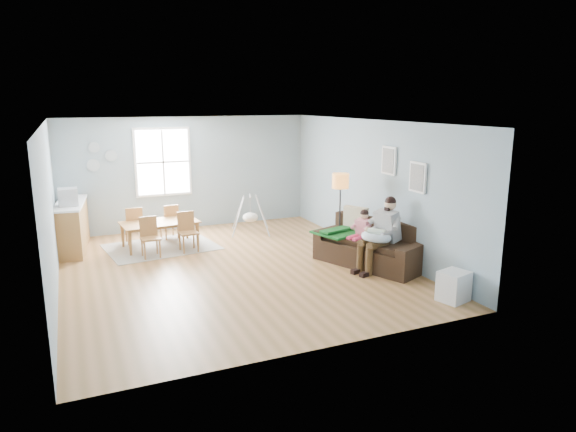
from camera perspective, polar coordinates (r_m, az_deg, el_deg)
name	(u,v)px	position (r m, az deg, el deg)	size (l,w,h in m)	color
room	(230,138)	(9.23, -6.51, 8.60)	(8.40, 9.40, 3.90)	olive
window	(163,162)	(12.53, -13.73, 5.85)	(1.32, 0.08, 1.62)	white
pictures	(403,169)	(9.67, 12.63, 5.16)	(0.05, 1.34, 0.74)	white
wall_plates	(99,157)	(12.36, -20.23, 6.18)	(0.67, 0.02, 0.66)	#90A4AD
sofa	(371,249)	(9.92, 9.23, -3.68)	(1.62, 2.26, 0.84)	black
green_throw	(340,232)	(10.19, 5.83, -1.76)	(0.95, 0.78, 0.04)	#155F1D
beige_pillow	(356,219)	(10.28, 7.53, -0.35)	(0.14, 0.50, 0.50)	#C2B594
father	(381,232)	(9.55, 10.32, -1.72)	(1.01, 0.61, 1.36)	gray
nursing_pillow	(376,237)	(9.44, 9.78, -2.32)	(0.54, 0.54, 0.15)	silver
infant	(375,232)	(9.43, 9.60, -1.74)	(0.30, 0.37, 0.14)	silver
toddler	(361,227)	(9.86, 8.12, -1.27)	(0.56, 0.41, 0.82)	silver
floor_lamp	(340,188)	(10.33, 5.84, 3.14)	(0.33, 0.33, 1.65)	black
storage_cube	(453,286)	(8.48, 17.89, -7.45)	(0.51, 0.48, 0.48)	silver
rug	(161,247)	(11.34, -13.90, -3.35)	(2.20, 1.68, 0.01)	gray
dining_table	(161,235)	(11.27, -13.97, -2.02)	(1.58, 0.88, 0.55)	#9C6633
chair_sw	(150,235)	(10.61, -15.13, -2.05)	(0.38, 0.38, 0.81)	brown
chair_se	(187,229)	(10.84, -11.12, -1.48)	(0.39, 0.39, 0.82)	brown
chair_nw	(134,224)	(11.63, -16.73, -0.81)	(0.38, 0.38, 0.82)	brown
chair_ne	(170,220)	(11.86, -12.97, -0.43)	(0.43, 0.43, 0.80)	brown
counter	(72,226)	(11.59, -22.86, -1.03)	(0.74, 1.87, 1.02)	#9C6633
monitor	(68,197)	(11.12, -23.27, 1.96)	(0.37, 0.35, 0.35)	#B9B8BE
baby_swing	(250,217)	(12.08, -4.20, -0.07)	(1.11, 1.12, 0.90)	#B9B8BE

